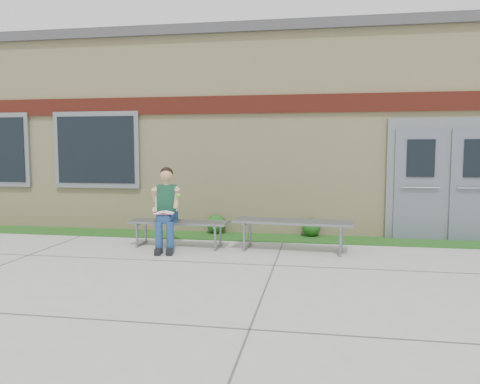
# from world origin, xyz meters

# --- Properties ---
(ground) EXTENTS (80.00, 80.00, 0.00)m
(ground) POSITION_xyz_m (0.00, 0.00, 0.00)
(ground) COLOR #9E9E99
(ground) RESTS_ON ground
(grass_strip) EXTENTS (16.00, 0.80, 0.02)m
(grass_strip) POSITION_xyz_m (0.00, 2.60, 0.01)
(grass_strip) COLOR #134916
(grass_strip) RESTS_ON ground
(school_building) EXTENTS (16.20, 6.22, 4.20)m
(school_building) POSITION_xyz_m (-0.00, 5.99, 2.10)
(school_building) COLOR beige
(school_building) RESTS_ON ground
(bench_left) EXTENTS (1.77, 0.54, 0.46)m
(bench_left) POSITION_xyz_m (-0.79, 1.56, 0.35)
(bench_left) COLOR slate
(bench_left) RESTS_ON ground
(bench_right) EXTENTS (2.03, 0.71, 0.52)m
(bench_right) POSITION_xyz_m (1.21, 1.56, 0.40)
(bench_right) COLOR slate
(bench_right) RESTS_ON ground
(girl) EXTENTS (0.55, 0.89, 1.41)m
(girl) POSITION_xyz_m (-0.95, 1.35, 0.73)
(girl) COLOR navy
(girl) RESTS_ON ground
(shrub_mid) EXTENTS (0.38, 0.38, 0.38)m
(shrub_mid) POSITION_xyz_m (-0.40, 2.85, 0.21)
(shrub_mid) COLOR #134916
(shrub_mid) RESTS_ON grass_strip
(shrub_east) EXTENTS (0.36, 0.36, 0.36)m
(shrub_east) POSITION_xyz_m (1.50, 2.85, 0.20)
(shrub_east) COLOR #134916
(shrub_east) RESTS_ON grass_strip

